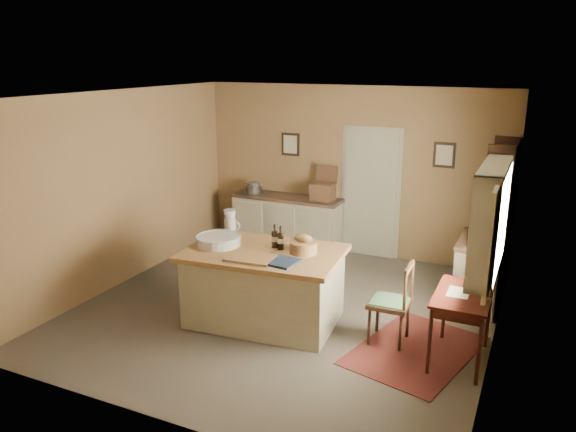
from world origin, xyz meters
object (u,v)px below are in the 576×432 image
at_px(sideboard, 287,221).
at_px(shelving_unit, 501,216).
at_px(writing_desk, 463,302).
at_px(right_cabinet, 478,272).
at_px(desk_chair, 390,303).
at_px(work_island, 263,284).

relative_size(sideboard, shelving_unit, 0.90).
height_order(writing_desk, right_cabinet, right_cabinet).
distance_m(desk_chair, shelving_unit, 2.48).
bearing_deg(sideboard, writing_desk, -38.45).
distance_m(work_island, sideboard, 2.71).
relative_size(writing_desk, right_cabinet, 0.92).
distance_m(writing_desk, right_cabinet, 1.52).
distance_m(sideboard, right_cabinet, 3.34).
bearing_deg(right_cabinet, writing_desk, -89.99).
xyz_separation_m(work_island, desk_chair, (1.52, 0.13, -0.01)).
relative_size(work_island, sideboard, 1.05).
distance_m(sideboard, writing_desk, 4.06).
relative_size(sideboard, right_cabinet, 1.86).
bearing_deg(right_cabinet, shelving_unit, 79.18).
bearing_deg(shelving_unit, work_island, -136.27).
bearing_deg(work_island, desk_chair, -0.33).
height_order(desk_chair, right_cabinet, right_cabinet).
bearing_deg(writing_desk, sideboard, 141.55).
relative_size(work_island, right_cabinet, 1.96).
bearing_deg(writing_desk, desk_chair, 173.96).
xyz_separation_m(desk_chair, shelving_unit, (0.94, 2.23, 0.56)).
bearing_deg(desk_chair, sideboard, 133.60).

